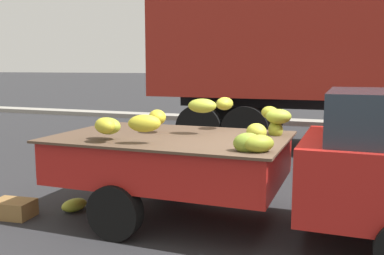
% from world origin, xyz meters
% --- Properties ---
extents(ground, '(220.00, 220.00, 0.00)m').
position_xyz_m(ground, '(0.00, 0.00, 0.00)').
color(ground, '#28282B').
extents(curb_strip, '(80.00, 0.80, 0.16)m').
position_xyz_m(curb_strip, '(0.00, 9.87, 0.08)').
color(curb_strip, gray).
rests_on(curb_strip, ground).
extents(pickup_truck, '(5.10, 1.92, 1.70)m').
position_xyz_m(pickup_truck, '(0.53, 0.03, 0.88)').
color(pickup_truck, '#B21E19').
rests_on(pickup_truck, ground).
extents(fallen_banana_bunch_near_tailgate, '(0.34, 0.43, 0.17)m').
position_xyz_m(fallen_banana_bunch_near_tailgate, '(-2.86, -0.17, 0.08)').
color(fallen_banana_bunch_near_tailgate, gold).
rests_on(fallen_banana_bunch_near_tailgate, ground).
extents(produce_crate, '(0.56, 0.41, 0.22)m').
position_xyz_m(produce_crate, '(-3.47, -0.65, 0.11)').
color(produce_crate, olive).
rests_on(produce_crate, ground).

